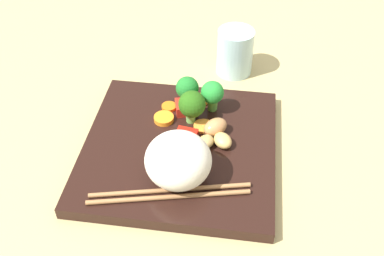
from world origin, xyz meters
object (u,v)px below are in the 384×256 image
(square_plate, at_px, (180,149))
(carrot_slice_3, at_px, (199,100))
(chopstick_pair, at_px, (169,193))
(rice_mound, at_px, (178,160))
(drinking_glass, at_px, (235,52))
(broccoli_floret_0, at_px, (186,89))

(square_plate, relative_size, carrot_slice_3, 9.26)
(square_plate, xyz_separation_m, chopstick_pair, (-0.00, -0.09, 0.01))
(rice_mound, bearing_deg, chopstick_pair, -107.21)
(rice_mound, height_order, drinking_glass, rice_mound)
(square_plate, relative_size, drinking_glass, 3.37)
(carrot_slice_3, bearing_deg, rice_mound, -93.40)
(chopstick_pair, bearing_deg, rice_mound, 61.07)
(square_plate, distance_m, chopstick_pair, 0.09)
(rice_mound, height_order, broccoli_floret_0, rice_mound)
(carrot_slice_3, relative_size, drinking_glass, 0.36)
(broccoli_floret_0, relative_size, carrot_slice_3, 1.69)
(drinking_glass, bearing_deg, carrot_slice_3, -113.55)
(square_plate, xyz_separation_m, carrot_slice_3, (0.02, 0.10, 0.01))
(square_plate, relative_size, broccoli_floret_0, 5.48)
(broccoli_floret_0, relative_size, chopstick_pair, 0.24)
(rice_mound, xyz_separation_m, chopstick_pair, (-0.01, -0.03, -0.03))
(square_plate, bearing_deg, chopstick_pair, -90.76)
(square_plate, bearing_deg, broccoli_floret_0, 91.67)
(broccoli_floret_0, relative_size, drinking_glass, 0.61)
(chopstick_pair, relative_size, drinking_glass, 2.57)
(rice_mound, xyz_separation_m, carrot_slice_3, (0.01, 0.16, -0.03))
(broccoli_floret_0, bearing_deg, chopstick_pair, -89.55)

